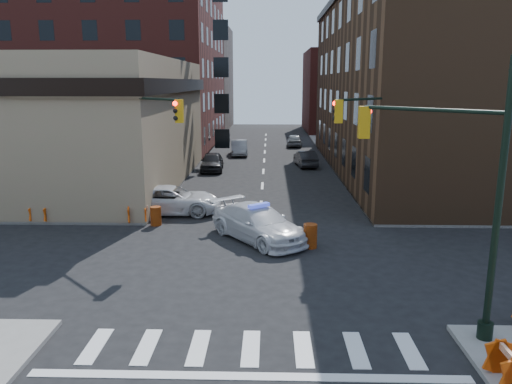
# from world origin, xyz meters

# --- Properties ---
(ground) EXTENTS (140.00, 140.00, 0.00)m
(ground) POSITION_xyz_m (0.00, 0.00, 0.00)
(ground) COLOR black
(ground) RESTS_ON ground
(sidewalk_nw) EXTENTS (34.00, 54.50, 0.15)m
(sidewalk_nw) POSITION_xyz_m (-23.00, 32.75, 0.07)
(sidewalk_nw) COLOR gray
(sidewalk_nw) RESTS_ON ground
(sidewalk_ne) EXTENTS (34.00, 54.50, 0.15)m
(sidewalk_ne) POSITION_xyz_m (23.00, 32.75, 0.07)
(sidewalk_ne) COLOR gray
(sidewalk_ne) RESTS_ON ground
(bank_building) EXTENTS (22.00, 22.00, 9.00)m
(bank_building) POSITION_xyz_m (-17.00, 16.50, 4.50)
(bank_building) COLOR #877058
(bank_building) RESTS_ON ground
(apartment_block) EXTENTS (25.00, 25.00, 24.00)m
(apartment_block) POSITION_xyz_m (-18.50, 40.00, 12.00)
(apartment_block) COLOR #58211B
(apartment_block) RESTS_ON ground
(commercial_row_ne) EXTENTS (14.00, 34.00, 14.00)m
(commercial_row_ne) POSITION_xyz_m (13.00, 22.50, 7.00)
(commercial_row_ne) COLOR #4C321E
(commercial_row_ne) RESTS_ON ground
(filler_nw) EXTENTS (20.00, 18.00, 16.00)m
(filler_nw) POSITION_xyz_m (-16.00, 62.00, 8.00)
(filler_nw) COLOR brown
(filler_nw) RESTS_ON ground
(filler_ne) EXTENTS (16.00, 16.00, 12.00)m
(filler_ne) POSITION_xyz_m (14.00, 58.00, 6.00)
(filler_ne) COLOR #58211B
(filler_ne) RESTS_ON ground
(signal_pole_se) EXTENTS (5.40, 5.27, 8.00)m
(signal_pole_se) POSITION_xyz_m (6.04, -5.52, 4.61)
(signal_pole_se) COLOR black
(signal_pole_se) RESTS_ON sidewalk_se
(signal_pole_nw) EXTENTS (3.58, 3.67, 8.00)m
(signal_pole_nw) POSITION_xyz_m (-5.85, 5.34, 4.34)
(signal_pole_nw) COLOR black
(signal_pole_nw) RESTS_ON sidewalk_nw
(signal_pole_ne) EXTENTS (3.67, 3.58, 8.00)m
(signal_pole_ne) POSITION_xyz_m (5.84, 5.35, 4.34)
(signal_pole_ne) COLOR black
(signal_pole_ne) RESTS_ON sidewalk_ne
(tree_ne_near) EXTENTS (3.00, 3.00, 4.85)m
(tree_ne_near) POSITION_xyz_m (7.50, 26.00, 3.49)
(tree_ne_near) COLOR black
(tree_ne_near) RESTS_ON sidewalk_ne
(tree_ne_far) EXTENTS (3.00, 3.00, 4.85)m
(tree_ne_far) POSITION_xyz_m (7.50, 34.00, 3.49)
(tree_ne_far) COLOR black
(tree_ne_far) RESTS_ON sidewalk_ne
(police_car) EXTENTS (5.33, 5.93, 1.66)m
(police_car) POSITION_xyz_m (-0.03, 3.24, 0.83)
(police_car) COLOR silver
(police_car) RESTS_ON ground
(pickup) EXTENTS (5.81, 2.82, 1.59)m
(pickup) POSITION_xyz_m (-5.14, 8.06, 0.80)
(pickup) COLOR silver
(pickup) RESTS_ON ground
(parked_car_wnear) EXTENTS (2.09, 4.66, 1.56)m
(parked_car_wnear) POSITION_xyz_m (-4.39, 22.23, 0.78)
(parked_car_wnear) COLOR black
(parked_car_wnear) RESTS_ON ground
(parked_car_wfar) EXTENTS (2.00, 4.75, 1.53)m
(parked_car_wfar) POSITION_xyz_m (-2.64, 31.63, 0.76)
(parked_car_wfar) COLOR #96989E
(parked_car_wfar) RESTS_ON ground
(parked_car_wdeep) EXTENTS (2.32, 5.00, 1.41)m
(parked_car_wdeep) POSITION_xyz_m (-5.50, 43.63, 0.71)
(parked_car_wdeep) COLOR black
(parked_car_wdeep) RESTS_ON ground
(parked_car_enear) EXTENTS (2.05, 4.49, 1.43)m
(parked_car_enear) POSITION_xyz_m (3.75, 24.68, 0.71)
(parked_car_enear) COLOR black
(parked_car_enear) RESTS_ON ground
(parked_car_efar) EXTENTS (1.81, 4.28, 1.44)m
(parked_car_efar) POSITION_xyz_m (3.44, 38.99, 0.72)
(parked_car_efar) COLOR gray
(parked_car_efar) RESTS_ON ground
(pedestrian_a) EXTENTS (0.62, 0.47, 1.55)m
(pedestrian_a) POSITION_xyz_m (-7.13, 7.21, 0.92)
(pedestrian_a) COLOR black
(pedestrian_a) RESTS_ON sidewalk_nw
(pedestrian_b) EXTENTS (1.13, 1.08, 1.83)m
(pedestrian_b) POSITION_xyz_m (-8.53, 6.16, 1.07)
(pedestrian_b) COLOR black
(pedestrian_b) RESTS_ON sidewalk_nw
(pedestrian_c) EXTENTS (0.98, 0.63, 1.55)m
(pedestrian_c) POSITION_xyz_m (-12.09, 6.57, 0.92)
(pedestrian_c) COLOR #202530
(pedestrian_c) RESTS_ON sidewalk_nw
(barrel_road) EXTENTS (0.76, 0.76, 1.11)m
(barrel_road) POSITION_xyz_m (2.40, 2.16, 0.56)
(barrel_road) COLOR #E3450A
(barrel_road) RESTS_ON ground
(barrel_bank) EXTENTS (0.59, 0.59, 1.01)m
(barrel_bank) POSITION_xyz_m (-5.50, 5.60, 0.51)
(barrel_bank) COLOR red
(barrel_bank) RESTS_ON ground
(barricade_se_c) EXTENTS (0.59, 1.17, 0.88)m
(barricade_se_c) POSITION_xyz_m (6.40, -8.50, 0.59)
(barricade_se_c) COLOR orange
(barricade_se_c) RESTS_ON sidewalk_se
(barricade_nw_a) EXTENTS (1.24, 0.77, 0.87)m
(barricade_nw_a) POSITION_xyz_m (-6.50, 5.70, 0.59)
(barricade_nw_a) COLOR red
(barricade_nw_a) RESTS_ON sidewalk_nw
(barricade_nw_b) EXTENTS (1.13, 0.62, 0.82)m
(barricade_nw_b) POSITION_xyz_m (-11.76, 5.70, 0.56)
(barricade_nw_b) COLOR #C74909
(barricade_nw_b) RESTS_ON sidewalk_nw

